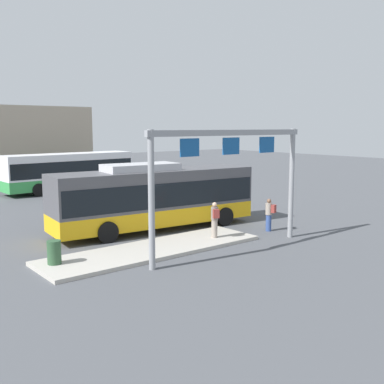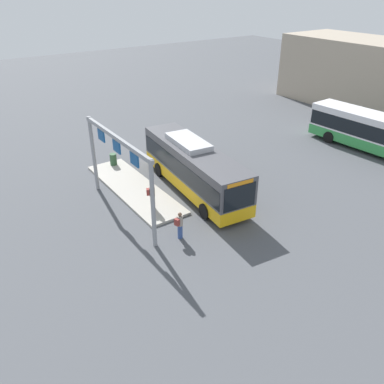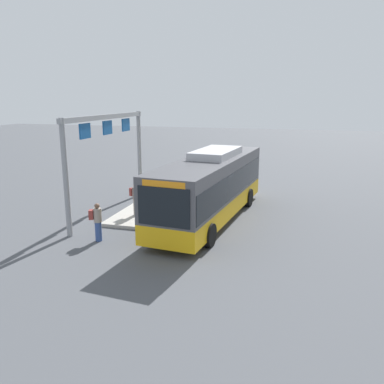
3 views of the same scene
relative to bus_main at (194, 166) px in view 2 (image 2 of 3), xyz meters
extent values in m
plane|color=#4C4F54|center=(0.01, 0.00, -1.81)|extent=(120.00, 120.00, 0.00)
cube|color=#B2ADA3|center=(-2.42, -3.41, -1.73)|extent=(10.00, 2.80, 0.16)
cube|color=#EAAD14|center=(0.01, 0.00, -1.04)|extent=(10.92, 3.60, 0.85)
cube|color=#4C4C51|center=(0.01, 0.00, 0.34)|extent=(10.92, 3.60, 1.90)
cube|color=black|center=(0.01, 0.00, 0.14)|extent=(10.71, 3.62, 1.20)
cube|color=black|center=(5.36, -0.56, 0.24)|extent=(0.26, 2.12, 1.50)
cube|color=#B7B7BC|center=(-0.79, 0.08, 1.47)|extent=(3.91, 2.13, 0.36)
cube|color=orange|center=(5.29, -0.55, 1.09)|extent=(0.30, 1.75, 0.28)
cylinder|color=black|center=(3.67, 0.82, -1.31)|extent=(1.03, 0.40, 1.00)
cylinder|color=black|center=(3.42, -1.56, -1.31)|extent=(1.03, 0.40, 1.00)
cylinder|color=black|center=(-3.01, 1.52, -1.31)|extent=(1.03, 0.40, 1.00)
cylinder|color=black|center=(-3.26, -0.87, -1.31)|extent=(1.03, 0.40, 1.00)
cube|color=green|center=(2.60, 16.32, -1.04)|extent=(10.88, 3.04, 0.85)
cube|color=white|center=(2.60, 16.32, 0.34)|extent=(10.88, 3.04, 1.90)
cube|color=black|center=(2.60, 16.32, 0.14)|extent=(10.67, 3.07, 1.20)
cylinder|color=black|center=(-0.64, 17.36, -1.31)|extent=(1.01, 0.35, 1.00)
cylinder|color=black|center=(-0.51, 14.96, -1.31)|extent=(1.01, 0.35, 1.00)
cylinder|color=#334C8C|center=(4.29, -3.92, -1.39)|extent=(0.35, 0.35, 0.85)
cylinder|color=gray|center=(4.29, -3.92, -0.66)|extent=(0.43, 0.43, 0.60)
sphere|color=brown|center=(4.29, -3.92, -0.25)|extent=(0.22, 0.22, 0.22)
cube|color=maroon|center=(4.37, -4.17, -0.63)|extent=(0.32, 0.26, 0.40)
cylinder|color=gray|center=(0.79, -3.70, -1.23)|extent=(0.37, 0.37, 0.85)
cylinder|color=slate|center=(0.79, -3.70, -0.50)|extent=(0.45, 0.45, 0.60)
sphere|color=tan|center=(0.79, -3.70, -0.09)|extent=(0.22, 0.22, 0.22)
cube|color=maroon|center=(0.67, -3.93, -0.47)|extent=(0.33, 0.28, 0.40)
cylinder|color=gray|center=(-3.90, -5.45, 0.79)|extent=(0.24, 0.24, 5.20)
cylinder|color=gray|center=(4.11, -5.45, 0.79)|extent=(0.24, 0.24, 5.20)
cube|color=gray|center=(0.10, -5.45, 3.24)|extent=(8.41, 0.20, 0.24)
cube|color=#144C8C|center=(-2.10, -5.45, 2.69)|extent=(0.90, 0.08, 0.70)
cube|color=#144C8C|center=(0.10, -5.45, 2.69)|extent=(0.90, 0.08, 0.70)
cube|color=#144C8C|center=(2.31, -5.45, 2.69)|extent=(0.90, 0.08, 0.70)
cylinder|color=#2D5133|center=(-6.67, -2.97, -1.20)|extent=(0.52, 0.52, 0.90)
camera|label=1|loc=(-13.15, -19.20, 3.50)|focal=42.76mm
camera|label=2|loc=(19.76, -13.75, 11.15)|focal=36.79mm
camera|label=3|loc=(18.63, 4.28, 4.21)|focal=36.92mm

